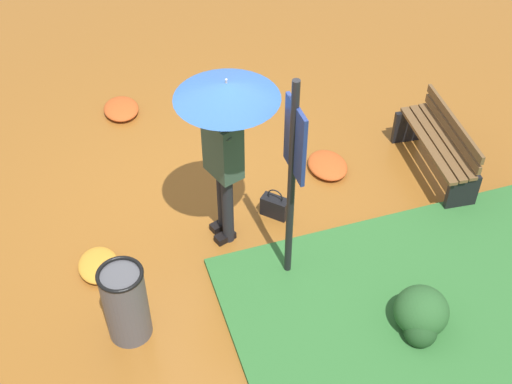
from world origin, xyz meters
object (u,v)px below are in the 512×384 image
object	(u,v)px
person_with_umbrella	(225,121)
park_bench	(439,145)
handbag	(275,206)
trash_bin	(126,303)
info_sign_post	(293,163)

from	to	relation	value
person_with_umbrella	park_bench	world-z (taller)	person_with_umbrella
handbag	trash_bin	bearing A→B (deg)	-59.66
person_with_umbrella	trash_bin	xyz separation A→B (m)	(0.87, -1.22, -1.13)
handbag	info_sign_post	bearing A→B (deg)	-9.78
person_with_umbrella	trash_bin	world-z (taller)	person_with_umbrella
person_with_umbrella	info_sign_post	world-z (taller)	info_sign_post
person_with_umbrella	info_sign_post	size ratio (longest dim) A/B	0.89
info_sign_post	handbag	bearing A→B (deg)	170.22
info_sign_post	trash_bin	xyz separation A→B (m)	(0.23, -1.65, -1.03)
info_sign_post	handbag	distance (m)	1.56
info_sign_post	trash_bin	bearing A→B (deg)	-82.01
person_with_umbrella	info_sign_post	xyz separation A→B (m)	(0.63, 0.43, -0.11)
park_bench	trash_bin	bearing A→B (deg)	-73.21
person_with_umbrella	trash_bin	distance (m)	1.87
info_sign_post	park_bench	distance (m)	2.57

